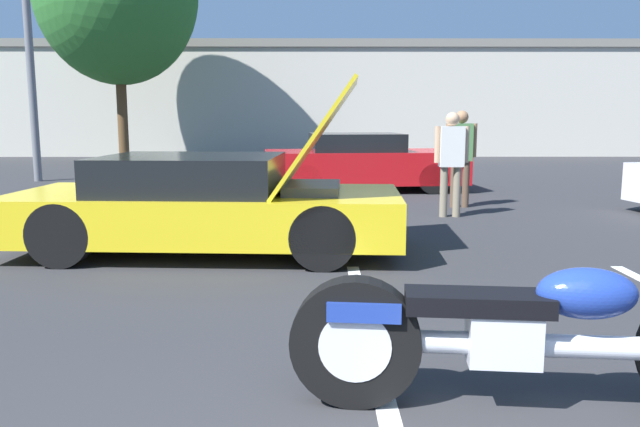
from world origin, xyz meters
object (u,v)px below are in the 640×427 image
object	(u,v)px
parked_car_mid_row	(362,163)
spectator_near_motorcycle	(451,156)
show_car_hood_open	(209,204)
motorcycle	(528,335)
spectator_by_show_car	(461,151)

from	to	relation	value
parked_car_mid_row	spectator_near_motorcycle	distance (m)	3.75
show_car_hood_open	parked_car_mid_row	bearing A→B (deg)	73.43
motorcycle	show_car_hood_open	distance (m)	4.53
parked_car_mid_row	spectator_near_motorcycle	world-z (taller)	spectator_near_motorcycle
parked_car_mid_row	show_car_hood_open	bearing A→B (deg)	-114.87
spectator_near_motorcycle	motorcycle	bearing A→B (deg)	-98.54
show_car_hood_open	spectator_near_motorcycle	xyz separation A→B (m)	(3.25, 2.48, 0.39)
show_car_hood_open	spectator_near_motorcycle	distance (m)	4.11
show_car_hood_open	parked_car_mid_row	distance (m)	6.41
parked_car_mid_row	spectator_near_motorcycle	size ratio (longest dim) A/B	2.66
spectator_near_motorcycle	parked_car_mid_row	bearing A→B (deg)	107.10
motorcycle	spectator_by_show_car	xyz separation A→B (m)	(1.33, 7.40, 0.55)
spectator_by_show_car	motorcycle	bearing A→B (deg)	-100.22
show_car_hood_open	spectator_near_motorcycle	bearing A→B (deg)	40.35
parked_car_mid_row	spectator_by_show_car	world-z (taller)	spectator_by_show_car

